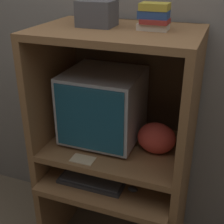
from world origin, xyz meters
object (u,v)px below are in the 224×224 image
object	(u,v)px
book_stack	(154,17)
mouse	(133,189)
crt_monitor	(103,105)
storage_box	(97,13)
keyboard	(91,181)
snack_bag	(156,138)

from	to	relation	value
book_stack	mouse	bearing A→B (deg)	-97.74
crt_monitor	storage_box	world-z (taller)	storage_box
crt_monitor	keyboard	xyz separation A→B (m)	(0.01, -0.22, -0.39)
book_stack	crt_monitor	bearing A→B (deg)	176.59
mouse	storage_box	world-z (taller)	storage_box
storage_box	mouse	bearing A→B (deg)	-33.75
keyboard	storage_box	size ratio (longest dim) A/B	2.10
keyboard	mouse	bearing A→B (deg)	3.93
keyboard	book_stack	world-z (taller)	book_stack
book_stack	keyboard	bearing A→B (deg)	-143.68
keyboard	storage_box	world-z (taller)	storage_box
snack_bag	book_stack	world-z (taller)	book_stack
keyboard	mouse	distance (m)	0.25
crt_monitor	keyboard	world-z (taller)	crt_monitor
crt_monitor	book_stack	bearing A→B (deg)	-3.41
keyboard	book_stack	bearing A→B (deg)	36.32
crt_monitor	snack_bag	distance (m)	0.36
keyboard	book_stack	distance (m)	0.97
keyboard	storage_box	xyz separation A→B (m)	(-0.03, 0.20, 0.91)
crt_monitor	keyboard	distance (m)	0.45
crt_monitor	keyboard	bearing A→B (deg)	-88.17
snack_bag	storage_box	distance (m)	0.74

